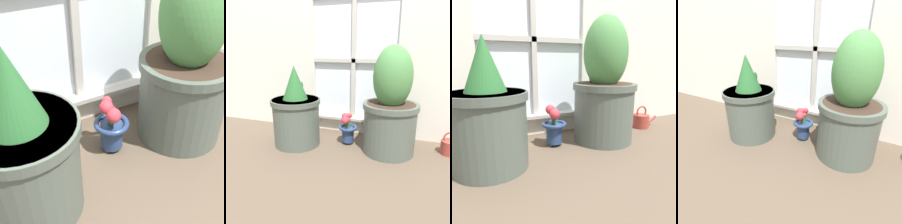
% 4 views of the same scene
% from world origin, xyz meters
% --- Properties ---
extents(ground_plane, '(10.00, 10.00, 0.00)m').
position_xyz_m(ground_plane, '(0.00, 0.00, 0.00)').
color(ground_plane, brown).
extents(potted_plant_left, '(0.40, 0.40, 0.66)m').
position_xyz_m(potted_plant_left, '(-0.38, 0.23, 0.26)').
color(potted_plant_left, '#4C564C').
rests_on(potted_plant_left, ground_plane).
extents(potted_plant_right, '(0.42, 0.42, 0.82)m').
position_xyz_m(potted_plant_right, '(0.38, 0.33, 0.35)').
color(potted_plant_right, '#4C564C').
rests_on(potted_plant_right, ground_plane).
extents(flower_vase, '(0.16, 0.16, 0.27)m').
position_xyz_m(flower_vase, '(0.03, 0.37, 0.13)').
color(flower_vase, navy).
rests_on(flower_vase, ground_plane).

